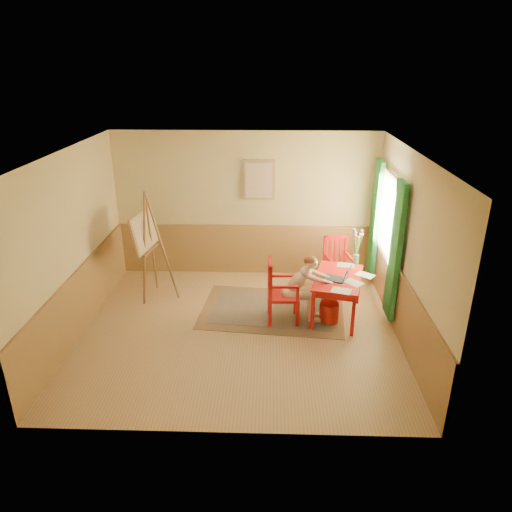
{
  "coord_description": "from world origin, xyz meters",
  "views": [
    {
      "loc": [
        0.48,
        -6.51,
        3.98
      ],
      "look_at": [
        0.25,
        0.55,
        1.05
      ],
      "focal_mm": 33.31,
      "sensor_mm": 36.0,
      "label": 1
    }
  ],
  "objects_px": {
    "chair_back": "(337,265)",
    "laptop": "(338,277)",
    "figure": "(302,286)",
    "chair_left": "(280,292)",
    "easel": "(146,236)",
    "table": "(338,282)"
  },
  "relations": [
    {
      "from": "chair_left",
      "to": "figure",
      "type": "xyz_separation_m",
      "value": [
        0.35,
        0.03,
        0.09
      ]
    },
    {
      "from": "chair_back",
      "to": "laptop",
      "type": "bearing_deg",
      "value": -96.95
    },
    {
      "from": "chair_back",
      "to": "figure",
      "type": "distance_m",
      "value": 1.32
    },
    {
      "from": "chair_left",
      "to": "easel",
      "type": "bearing_deg",
      "value": 160.57
    },
    {
      "from": "chair_left",
      "to": "easel",
      "type": "distance_m",
      "value": 2.53
    },
    {
      "from": "table",
      "to": "laptop",
      "type": "distance_m",
      "value": 0.18
    },
    {
      "from": "figure",
      "to": "table",
      "type": "bearing_deg",
      "value": 14.39
    },
    {
      "from": "figure",
      "to": "laptop",
      "type": "bearing_deg",
      "value": 3.53
    },
    {
      "from": "easel",
      "to": "table",
      "type": "bearing_deg",
      "value": -10.96
    },
    {
      "from": "chair_left",
      "to": "laptop",
      "type": "bearing_deg",
      "value": 4.13
    },
    {
      "from": "chair_back",
      "to": "easel",
      "type": "bearing_deg",
      "value": -174.51
    },
    {
      "from": "chair_left",
      "to": "laptop",
      "type": "height_order",
      "value": "chair_left"
    },
    {
      "from": "chair_left",
      "to": "chair_back",
      "type": "height_order",
      "value": "chair_left"
    },
    {
      "from": "chair_back",
      "to": "chair_left",
      "type": "bearing_deg",
      "value": -132.9
    },
    {
      "from": "laptop",
      "to": "easel",
      "type": "distance_m",
      "value": 3.35
    },
    {
      "from": "table",
      "to": "figure",
      "type": "bearing_deg",
      "value": -165.61
    },
    {
      "from": "table",
      "to": "chair_back",
      "type": "height_order",
      "value": "chair_back"
    },
    {
      "from": "figure",
      "to": "laptop",
      "type": "xyz_separation_m",
      "value": [
        0.58,
        0.04,
        0.15
      ]
    },
    {
      "from": "laptop",
      "to": "easel",
      "type": "height_order",
      "value": "easel"
    },
    {
      "from": "figure",
      "to": "easel",
      "type": "xyz_separation_m",
      "value": [
        -2.66,
        0.79,
        0.53
      ]
    },
    {
      "from": "chair_left",
      "to": "chair_back",
      "type": "bearing_deg",
      "value": 47.1
    },
    {
      "from": "chair_back",
      "to": "laptop",
      "type": "relative_size",
      "value": 2.17
    }
  ]
}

